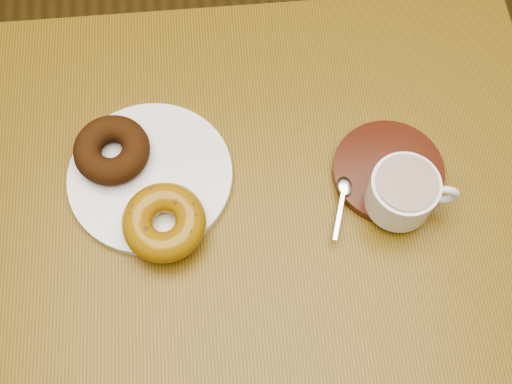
{
  "coord_description": "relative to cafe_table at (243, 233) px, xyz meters",
  "views": [
    {
      "loc": [
        -0.3,
        -0.42,
        1.59
      ],
      "look_at": [
        -0.26,
        -0.08,
        0.83
      ],
      "focal_mm": 45.0,
      "sensor_mm": 36.0,
      "label": 1
    }
  ],
  "objects": [
    {
      "name": "ground",
      "position": [
        0.28,
        0.08,
        -0.68
      ],
      "size": [
        6.0,
        6.0,
        0.0
      ],
      "primitive_type": "plane",
      "color": "#513B19",
      "rests_on": "ground"
    },
    {
      "name": "cafe_table",
      "position": [
        0.0,
        0.0,
        0.0
      ],
      "size": [
        0.87,
        0.66,
        0.81
      ],
      "rotation": [
        0.0,
        0.0,
        -0.02
      ],
      "color": "brown",
      "rests_on": "ground"
    },
    {
      "name": "donut_plate",
      "position": [
        -0.12,
        0.04,
        0.14
      ],
      "size": [
        0.23,
        0.23,
        0.01
      ],
      "primitive_type": "cylinder",
      "rotation": [
        0.0,
        0.0,
        0.06
      ],
      "color": "white",
      "rests_on": "cafe_table"
    },
    {
      "name": "donut_cinnamon",
      "position": [
        -0.16,
        0.08,
        0.16
      ],
      "size": [
        0.1,
        0.1,
        0.04
      ],
      "primitive_type": "torus",
      "rotation": [
        0.0,
        0.0,
        -0.0
      ],
      "color": "#361C0A",
      "rests_on": "donut_plate"
    },
    {
      "name": "donut_caramel",
      "position": [
        -0.1,
        -0.03,
        0.16
      ],
      "size": [
        0.12,
        0.12,
        0.04
      ],
      "rotation": [
        0.0,
        0.0,
        -0.09
      ],
      "color": "#956810",
      "rests_on": "donut_plate"
    },
    {
      "name": "saucer",
      "position": [
        0.2,
        0.02,
        0.14
      ],
      "size": [
        0.18,
        0.18,
        0.02
      ],
      "primitive_type": "cylinder",
      "rotation": [
        0.0,
        0.0,
        0.27
      ],
      "color": "#3A1207",
      "rests_on": "cafe_table"
    },
    {
      "name": "coffee_cup",
      "position": [
        0.2,
        -0.03,
        0.17
      ],
      "size": [
        0.11,
        0.09,
        0.06
      ],
      "rotation": [
        0.0,
        0.0,
        -0.19
      ],
      "color": "white",
      "rests_on": "saucer"
    },
    {
      "name": "teaspoon",
      "position": [
        0.13,
        -0.01,
        0.15
      ],
      "size": [
        0.04,
        0.09,
        0.01
      ],
      "rotation": [
        0.0,
        0.0,
        -0.33
      ],
      "color": "silver",
      "rests_on": "saucer"
    }
  ]
}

